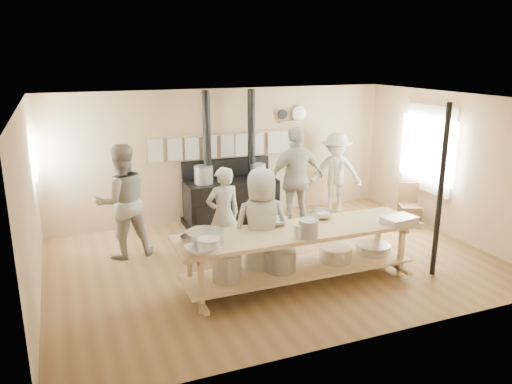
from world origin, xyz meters
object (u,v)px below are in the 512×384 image
cook_left (122,201)px  cook_by_window (336,173)px  roasting_pan (399,220)px  stove (231,197)px  prep_table (299,251)px  cook_center (262,226)px  cook_far_left (223,215)px  chair (409,213)px  cook_right (296,179)px

cook_left → cook_by_window: bearing=-176.8°
roasting_pan → stove: bearing=113.5°
stove → prep_table: size_ratio=0.72×
cook_left → cook_center: bearing=127.5°
prep_table → roasting_pan: 1.54m
cook_far_left → cook_center: (0.28, -0.93, 0.07)m
cook_by_window → chair: size_ratio=2.05×
prep_table → cook_center: bearing=148.4°
cook_right → stove: bearing=-43.2°
cook_far_left → cook_by_window: size_ratio=0.93×
prep_table → cook_by_window: bearing=51.4°
cook_far_left → roasting_pan: 2.69m
cook_far_left → roasting_pan: (2.20, -1.54, 0.12)m
prep_table → chair: prep_table is taller
cook_center → roasting_pan: 2.02m
cook_left → cook_center: cook_left is taller
cook_left → roasting_pan: 4.34m
cook_left → cook_by_window: (4.47, 0.83, -0.10)m
stove → cook_center: stove is taller
prep_table → cook_far_left: size_ratio=2.30×
cook_far_left → cook_right: (1.77, 0.98, 0.20)m
cook_by_window → roasting_pan: size_ratio=3.47×
cook_left → chair: 5.42m
stove → cook_center: bearing=-99.7°
cook_far_left → cook_center: cook_center is taller
roasting_pan → cook_far_left: bearing=144.9°
stove → roasting_pan: 3.67m
cook_center → roasting_pan: cook_center is taller
stove → roasting_pan: size_ratio=5.36×
cook_center → cook_right: 2.42m
cook_right → roasting_pan: cook_right is taller
prep_table → roasting_pan: bearing=-12.8°
chair → roasting_pan: (-1.71, -1.86, 0.66)m
chair → prep_table: bearing=-130.6°
prep_table → cook_by_window: size_ratio=2.14×
stove → cook_left: bearing=-155.6°
stove → chair: size_ratio=3.17×
stove → cook_center: (-0.47, -2.73, 0.34)m
prep_table → chair: bearing=25.7°
cook_by_window → roasting_pan: (-0.82, -3.18, 0.06)m
cook_right → chair: bearing=158.6°
chair → roasting_pan: roasting_pan is taller
cook_far_left → cook_by_window: bearing=-157.0°
roasting_pan → cook_right: bearing=99.7°
stove → roasting_pan: stove is taller
cook_by_window → chair: cook_by_window is taller
cook_by_window → cook_far_left: bearing=-120.8°
cook_center → roasting_pan: bearing=171.3°
cook_center → roasting_pan: (1.92, -0.62, 0.05)m
stove → cook_left: (-2.19, -0.99, 0.42)m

